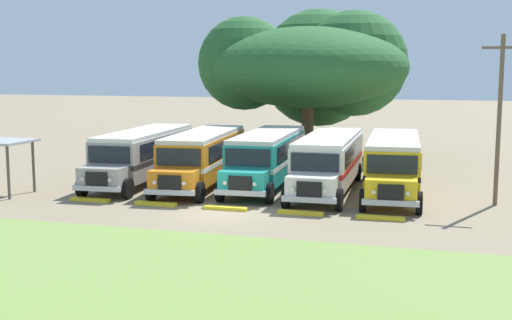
{
  "coord_description": "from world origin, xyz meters",
  "views": [
    {
      "loc": [
        9.31,
        -26.35,
        6.24
      ],
      "look_at": [
        0.0,
        5.51,
        1.6
      ],
      "focal_mm": 45.97,
      "sensor_mm": 36.0,
      "label": 1
    }
  ],
  "objects_px": {
    "parked_bus_slot_2": "(267,156)",
    "parked_bus_slot_4": "(393,162)",
    "parked_bus_slot_0": "(143,153)",
    "parked_bus_slot_1": "(203,155)",
    "parked_bus_slot_3": "(329,160)",
    "broad_shade_tree": "(312,67)",
    "utility_pole": "(499,115)"
  },
  "relations": [
    {
      "from": "parked_bus_slot_2",
      "to": "broad_shade_tree",
      "type": "bearing_deg",
      "value": 178.69
    },
    {
      "from": "parked_bus_slot_2",
      "to": "utility_pole",
      "type": "bearing_deg",
      "value": 76.34
    },
    {
      "from": "parked_bus_slot_1",
      "to": "parked_bus_slot_3",
      "type": "distance_m",
      "value": 6.86
    },
    {
      "from": "utility_pole",
      "to": "parked_bus_slot_2",
      "type": "bearing_deg",
      "value": 169.24
    },
    {
      "from": "parked_bus_slot_4",
      "to": "broad_shade_tree",
      "type": "bearing_deg",
      "value": -156.85
    },
    {
      "from": "broad_shade_tree",
      "to": "utility_pole",
      "type": "height_order",
      "value": "broad_shade_tree"
    },
    {
      "from": "parked_bus_slot_1",
      "to": "parked_bus_slot_4",
      "type": "xyz_separation_m",
      "value": [
        10.11,
        0.42,
        0.0
      ]
    },
    {
      "from": "parked_bus_slot_4",
      "to": "broad_shade_tree",
      "type": "relative_size",
      "value": 0.69
    },
    {
      "from": "parked_bus_slot_2",
      "to": "utility_pole",
      "type": "distance_m",
      "value": 11.98
    },
    {
      "from": "parked_bus_slot_3",
      "to": "parked_bus_slot_4",
      "type": "bearing_deg",
      "value": 93.33
    },
    {
      "from": "parked_bus_slot_4",
      "to": "parked_bus_slot_3",
      "type": "bearing_deg",
      "value": -88.55
    },
    {
      "from": "parked_bus_slot_2",
      "to": "broad_shade_tree",
      "type": "height_order",
      "value": "broad_shade_tree"
    },
    {
      "from": "parked_bus_slot_0",
      "to": "parked_bus_slot_4",
      "type": "xyz_separation_m",
      "value": [
        13.62,
        0.48,
        0.0
      ]
    },
    {
      "from": "parked_bus_slot_4",
      "to": "parked_bus_slot_1",
      "type": "bearing_deg",
      "value": -91.22
    },
    {
      "from": "parked_bus_slot_3",
      "to": "parked_bus_slot_4",
      "type": "xyz_separation_m",
      "value": [
        3.26,
        0.29,
        0.0
      ]
    },
    {
      "from": "parked_bus_slot_0",
      "to": "parked_bus_slot_3",
      "type": "distance_m",
      "value": 10.37
    },
    {
      "from": "parked_bus_slot_3",
      "to": "utility_pole",
      "type": "relative_size",
      "value": 1.4
    },
    {
      "from": "parked_bus_slot_1",
      "to": "parked_bus_slot_4",
      "type": "bearing_deg",
      "value": 87.04
    },
    {
      "from": "parked_bus_slot_0",
      "to": "parked_bus_slot_2",
      "type": "bearing_deg",
      "value": 93.4
    },
    {
      "from": "parked_bus_slot_2",
      "to": "parked_bus_slot_4",
      "type": "relative_size",
      "value": 1.0
    },
    {
      "from": "parked_bus_slot_3",
      "to": "parked_bus_slot_4",
      "type": "distance_m",
      "value": 3.27
    },
    {
      "from": "parked_bus_slot_4",
      "to": "parked_bus_slot_0",
      "type": "bearing_deg",
      "value": -91.57
    },
    {
      "from": "parked_bus_slot_3",
      "to": "broad_shade_tree",
      "type": "xyz_separation_m",
      "value": [
        -3.83,
        14.35,
        4.81
      ]
    },
    {
      "from": "parked_bus_slot_1",
      "to": "utility_pole",
      "type": "height_order",
      "value": "utility_pole"
    },
    {
      "from": "parked_bus_slot_0",
      "to": "parked_bus_slot_1",
      "type": "bearing_deg",
      "value": 87.55
    },
    {
      "from": "parked_bus_slot_0",
      "to": "parked_bus_slot_3",
      "type": "height_order",
      "value": "same"
    },
    {
      "from": "parked_bus_slot_0",
      "to": "parked_bus_slot_1",
      "type": "distance_m",
      "value": 3.51
    },
    {
      "from": "parked_bus_slot_2",
      "to": "broad_shade_tree",
      "type": "relative_size",
      "value": 0.69
    },
    {
      "from": "parked_bus_slot_1",
      "to": "utility_pole",
      "type": "xyz_separation_m",
      "value": [
        14.9,
        -1.42,
        2.56
      ]
    },
    {
      "from": "parked_bus_slot_1",
      "to": "parked_bus_slot_2",
      "type": "xyz_separation_m",
      "value": [
        3.4,
        0.77,
        0.0
      ]
    },
    {
      "from": "parked_bus_slot_2",
      "to": "parked_bus_slot_3",
      "type": "height_order",
      "value": "same"
    },
    {
      "from": "parked_bus_slot_2",
      "to": "utility_pole",
      "type": "height_order",
      "value": "utility_pole"
    }
  ]
}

